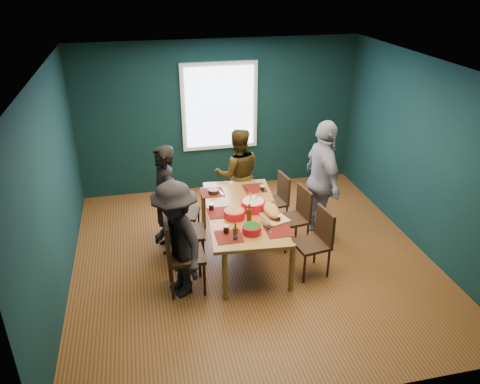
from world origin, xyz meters
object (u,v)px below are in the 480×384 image
Objects in this scene: chair_left_mid at (181,227)px; person_far_left at (165,200)px; chair_left_far at (178,208)px; person_back at (238,174)px; person_right at (323,181)px; chair_right_far at (278,197)px; person_near_left at (176,240)px; chair_left_near at (177,250)px; cutting_board at (271,211)px; chair_right_mid at (298,213)px; bowl_dumpling at (253,205)px; bowl_herbs at (252,229)px; dining_table at (243,215)px; chair_right_near at (317,237)px; bowl_salad at (235,214)px.

chair_left_mid is 0.62× the size of person_far_left.
chair_left_far is 0.40m from person_far_left.
person_back is 0.83× the size of person_right.
person_near_left reaches higher than chair_right_far.
person_back is (1.22, 0.73, -0.04)m from person_far_left.
cutting_board is (1.31, 0.34, 0.21)m from chair_left_near.
bowl_dumpling is (-0.71, -0.14, 0.29)m from chair_right_mid.
chair_right_far is 0.56× the size of person_near_left.
chair_right_far is 3.49× the size of bowl_herbs.
dining_table is 1.18m from person_back.
person_near_left is at bearing -95.26° from chair_left_near.
person_far_left reaches higher than bowl_herbs.
chair_left_near reaches higher than dining_table.
person_near_left is at bearing -95.12° from chair_left_mid.
chair_right_mid is 1.31× the size of cutting_board.
bowl_dumpling is at bearing 133.45° from chair_right_near.
bowl_herbs is at bearing -2.78° from chair_left_near.
chair_left_far is 0.65m from chair_left_mid.
chair_left_mid is 1.26m from cutting_board.
bowl_dumpling reaches higher than bowl_salad.
bowl_herbs is at bearing 172.87° from chair_right_near.
chair_left_near is at bearing -95.51° from chair_left_mid.
chair_left_near reaches higher than chair_right_far.
bowl_dumpling is at bearing 92.97° from person_back.
chair_left_far is at bearing 83.38° from chair_left_near.
dining_table is 8.21× the size of bowl_herbs.
cutting_board is (0.34, -0.23, 0.14)m from dining_table.
person_near_left is (-2.26, -0.95, -0.15)m from person_right.
chair_left_near is at bearing 111.29° from person_right.
person_near_left is 2.23× the size of cutting_board.
person_near_left is 4.61× the size of bowl_dumpling.
cutting_board is (-0.51, -0.37, 0.28)m from chair_right_mid.
chair_right_far is 1.33m from bowl_salad.
cutting_board is at bearing 138.49° from chair_right_near.
person_back is (-0.67, 1.03, 0.23)m from chair_right_mid.
chair_left_near reaches higher than chair_right_mid.
person_far_left is 0.87× the size of person_right.
person_right is 1.19× the size of person_near_left.
chair_left_mid is 3.56× the size of bowl_salad.
chair_left_far is 0.58× the size of person_far_left.
dining_table is at bearing 137.83° from chair_right_near.
chair_left_near is at bearing 177.71° from bowl_herbs.
bowl_dumpling is at bearing 95.19° from person_near_left.
person_right reaches higher than person_far_left.
chair_right_far is at bearing 91.54° from chair_right_mid.
chair_right_mid is at bearing 11.26° from bowl_dumpling.
bowl_dumpling reaches higher than cutting_board.
cutting_board is at bearing 82.96° from person_near_left.
person_right reaches higher than chair_right_far.
bowl_salad is at bearing -142.27° from chair_right_far.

